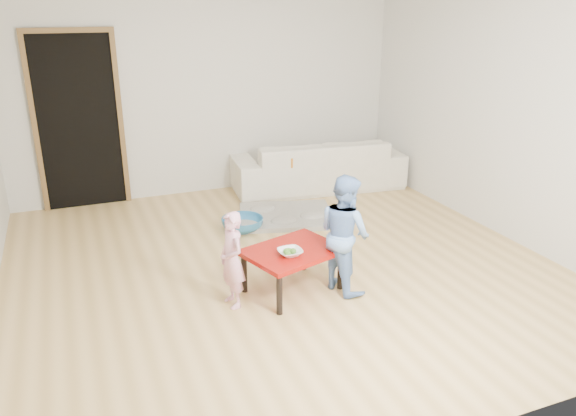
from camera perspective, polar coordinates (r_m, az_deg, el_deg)
floor at (r=5.43m, az=-0.79°, el=-5.77°), size 5.00×5.00×0.01m
back_wall at (r=7.35m, az=-8.04°, el=11.60°), size 5.00×0.02×2.60m
right_wall at (r=6.32m, az=21.08°, el=9.07°), size 0.02×5.00×2.60m
doorway at (r=7.16m, az=-20.50°, el=8.07°), size 1.02×0.08×2.11m
sofa at (r=7.57m, az=2.99°, el=4.50°), size 2.34×1.11×0.66m
cushion at (r=7.24m, az=1.33°, el=5.16°), size 0.47×0.42×0.12m
red_table at (r=4.89m, az=0.47°, el=-6.29°), size 0.92×0.80×0.39m
bowl at (r=4.69m, az=0.22°, el=-4.54°), size 0.20×0.20×0.05m
broccoli at (r=4.68m, az=0.22°, el=-4.50°), size 0.12×0.12×0.06m
child_pink at (r=4.59m, az=-5.71°, el=-5.27°), size 0.24×0.32×0.82m
child_blue at (r=4.82m, az=5.77°, el=-2.57°), size 0.49×0.58×1.04m
basin at (r=6.21m, az=-4.64°, el=-1.65°), size 0.46×0.46×0.14m
blanket at (r=6.56m, az=-0.17°, el=-0.78°), size 1.27×1.14×0.05m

